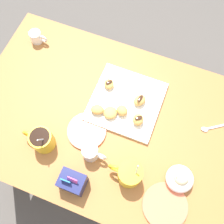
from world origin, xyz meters
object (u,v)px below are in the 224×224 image
Objects in this scene: pastry_plate_square at (126,102)px; beignet_4 at (97,110)px; coffee_mug_yellow_right at (42,140)px; beignet_1 at (140,100)px; chocolate_sauce_pitcher at (36,36)px; coffee_mug_yellow_left at (129,174)px; dining_table at (105,129)px; cream_pitcher_white at (91,152)px; ice_cream_bowl at (180,178)px; saucer_coral_right at (87,131)px; beignet_3 at (138,120)px; beignet_0 at (109,84)px; sugar_caddy at (73,182)px; saucer_coral_left at (165,206)px; beignet_2 at (122,110)px; beignet_5 at (110,113)px.

pastry_plate_square is 0.13m from beignet_4.
coffee_mug_yellow_right is at bearing 53.35° from beignet_4.
pastry_plate_square is 0.06m from beignet_1.
pastry_plate_square is 0.50m from chocolate_sauce_pitcher.
beignet_4 is at bearing 42.41° from pastry_plate_square.
dining_table is at bearing -46.53° from coffee_mug_yellow_left.
beignet_4 is (0.20, -0.19, -0.02)m from coffee_mug_yellow_left.
coffee_mug_yellow_left is 0.16m from cream_pitcher_white.
ice_cream_bowl is (-0.29, 0.22, 0.02)m from pastry_plate_square.
saucer_coral_right is (0.21, -0.10, -0.05)m from coffee_mug_yellow_left.
coffee_mug_yellow_left is at bearing 144.64° from chocolate_sauce_pitcher.
pastry_plate_square is (-0.06, -0.10, 0.14)m from dining_table.
beignet_0 is at bearing -32.86° from beignet_3.
sugar_caddy is (0.02, 0.12, 0.00)m from cream_pitcher_white.
pastry_plate_square reaches higher than saucer_coral_right.
chocolate_sauce_pitcher is 0.89m from saucer_coral_left.
pastry_plate_square is 0.20m from saucer_coral_right.
saucer_coral_right is 3.12× the size of beignet_3.
beignet_1 is 1.06× the size of beignet_3.
beignet_4 is at bearing -20.92° from dining_table.
saucer_coral_right is at bearing -25.91° from coffee_mug_yellow_left.
beignet_3 is at bearing 168.76° from beignet_2.
coffee_mug_yellow_right is 0.28m from beignet_5.
sugar_caddy is at bearing 95.21° from beignet_4.
beignet_2 reaches higher than dining_table.
saucer_coral_right is at bearing -55.86° from cream_pitcher_white.
coffee_mug_yellow_left is at bearing 101.66° from beignet_1.
coffee_mug_yellow_right reaches higher than saucer_coral_right.
beignet_4 is (-0.39, 0.23, 0.00)m from chocolate_sauce_pitcher.
beignet_3 is at bearing -173.95° from beignet_4.
beignet_3 is at bearing -145.71° from coffee_mug_yellow_right.
pastry_plate_square is 0.26m from cream_pitcher_white.
beignet_2 is at bearing -130.10° from saucer_coral_right.
cream_pitcher_white is 0.21m from beignet_2.
beignet_5 is (-0.20, -0.20, -0.02)m from coffee_mug_yellow_right.
cream_pitcher_white is 2.21× the size of beignet_0.
cream_pitcher_white is 2.12× the size of beignet_3.
coffee_mug_yellow_left is 0.24m from saucer_coral_right.
beignet_4 is (0.17, 0.02, -0.00)m from beignet_3.
ice_cream_bowl is (-0.17, -0.05, -0.02)m from coffee_mug_yellow_left.
beignet_1 is (-0.14, 0.02, 0.00)m from beignet_0.
beignet_4 is at bearing -95.80° from saucer_coral_right.
coffee_mug_yellow_left is 0.17m from saucer_coral_left.
chocolate_sauce_pitcher is (0.42, -0.52, -0.01)m from sugar_caddy.
coffee_mug_yellow_right reaches higher than ice_cream_bowl.
pastry_plate_square is 1.71× the size of saucer_coral_left.
beignet_3 is at bearing -114.25° from sugar_caddy.
saucer_coral_left is (-0.27, 0.33, -0.00)m from pastry_plate_square.
saucer_coral_left is (0.02, 0.10, -0.03)m from ice_cream_bowl.
saucer_coral_left is at bearing 134.08° from beignet_2.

